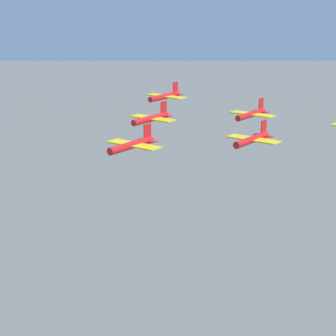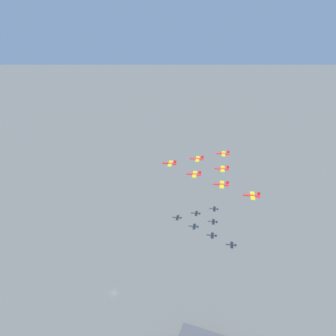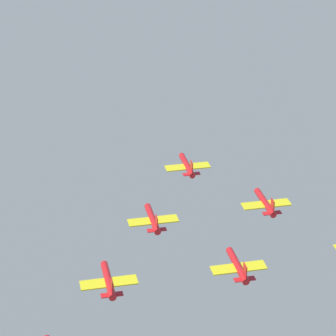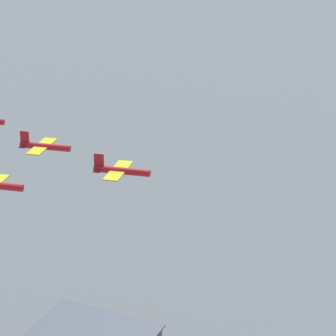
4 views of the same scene
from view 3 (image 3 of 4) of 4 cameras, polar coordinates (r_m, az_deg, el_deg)
name	(u,v)px [view 3 (image 3 of 4)]	position (r m, az deg, el deg)	size (l,w,h in m)	color
jet_0	(187,166)	(153.87, 1.40, 0.15)	(9.36, 9.00, 3.13)	red
jet_1	(153,220)	(137.49, -1.09, -3.72)	(9.36, 9.00, 3.13)	red
jet_2	(266,203)	(141.78, 7.02, -2.53)	(9.36, 9.00, 3.13)	red
jet_3	(109,281)	(121.52, -4.28, -8.11)	(9.36, 9.00, 3.13)	red
jet_4	(238,267)	(125.26, 5.05, -7.06)	(9.36, 9.00, 3.13)	red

